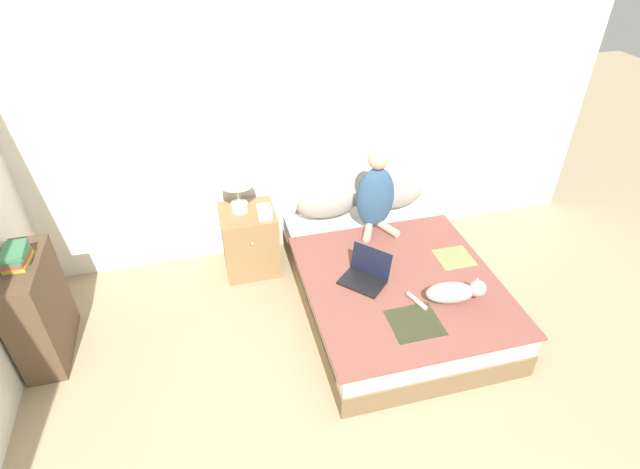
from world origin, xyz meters
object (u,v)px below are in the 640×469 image
bookshelf (38,310)px  book_stack_top (15,257)px  bed (391,285)px  tissue_box (264,212)px  nightstand (250,240)px  cat_tabby (455,292)px  pillow_near (327,203)px  laptop_open (365,275)px  pillow_far (394,194)px  table_lamp (236,178)px  person_sitting (376,195)px

bookshelf → book_stack_top: (0.00, 0.00, 0.48)m
bed → tissue_box: size_ratio=14.31×
nightstand → tissue_box: 0.41m
nightstand → tissue_box: (0.14, -0.12, 0.36)m
cat_tabby → book_stack_top: bearing=178.4°
bed → bookshelf: 2.70m
tissue_box → book_stack_top: 1.83m
cat_tabby → bookshelf: bookshelf is taller
pillow_near → laptop_open: size_ratio=1.32×
cat_tabby → book_stack_top: (-2.97, 0.63, 0.43)m
pillow_far → bookshelf: bearing=-166.6°
cat_tabby → bookshelf: 3.04m
tissue_box → pillow_far: bearing=9.5°
book_stack_top → bookshelf: bearing=-147.2°
nightstand → bookshelf: 1.73m
table_lamp → laptop_open: bearing=-46.6°
laptop_open → bookshelf: size_ratio=0.51×
bed → person_sitting: person_sitting is taller
nightstand → book_stack_top: size_ratio=2.51×
bookshelf → pillow_near: bearing=17.0°
laptop_open → person_sitting: bearing=112.3°
pillow_far → table_lamp: table_lamp is taller
table_lamp → bookshelf: size_ratio=0.52×
bed → pillow_near: 0.98m
table_lamp → bookshelf: (-1.56, -0.66, -0.51)m
cat_tabby → book_stack_top: 3.06m
pillow_near → table_lamp: table_lamp is taller
pillow_far → cat_tabby: size_ratio=1.04×
pillow_near → cat_tabby: (0.62, -1.35, -0.05)m
bed → cat_tabby: 0.63m
nightstand → laptop_open: bearing=-47.4°
person_sitting → tissue_box: bearing=176.7°
bed → nightstand: (-1.07, 0.77, 0.11)m
laptop_open → bookshelf: bearing=-138.8°
laptop_open → tissue_box: (-0.66, 0.74, 0.23)m
pillow_far → nightstand: 1.42m
person_sitting → laptop_open: 0.81m
bed → nightstand: 1.33m
table_lamp → book_stack_top: table_lamp is taller
laptop_open → table_lamp: size_ratio=0.99×
bed → cat_tabby: cat_tabby is taller
pillow_near → tissue_box: tissue_box is taller
nightstand → table_lamp: (-0.06, 0.03, 0.63)m
tissue_box → bed: bearing=-34.9°
person_sitting → cat_tabby: person_sitting is taller
pillow_near → pillow_far: bearing=0.0°
pillow_near → laptop_open: (0.05, -0.96, -0.09)m
bed → nightstand: nightstand is taller
person_sitting → tissue_box: (-0.97, 0.06, -0.05)m
pillow_near → pillow_far: same height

